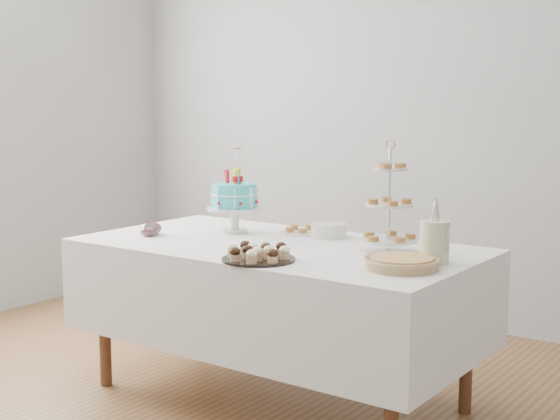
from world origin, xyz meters
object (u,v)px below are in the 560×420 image
Objects in this scene: plate_stack at (329,230)px; jam_bowl_a at (149,231)px; cupcake_tray at (259,252)px; pie at (402,262)px; jam_bowl_b at (151,228)px; birthday_cake at (235,210)px; pastry_plate at (302,230)px; tiered_stand at (389,205)px; utensil_pitcher at (435,241)px; table at (277,290)px.

plate_stack reaches higher than jam_bowl_a.
cupcake_tray is 1.01× the size of pie.
plate_stack is 0.91m from jam_bowl_b.
birthday_cake is 1.38× the size of cupcake_tray.
plate_stack is 0.18m from pastry_plate.
tiered_stand reaches higher than pie.
tiered_stand is 2.17× the size of pastry_plate.
cupcake_tray is 0.67m from plate_stack.
utensil_pitcher reaches higher than cupcake_tray.
birthday_cake is 0.51m from plate_stack.
birthday_cake is 1.58× the size of utensil_pitcher.
tiered_stand reaches higher than birthday_cake.
cupcake_tray is at bearing -37.98° from birthday_cake.
table is 6.04× the size of cupcake_tray.
birthday_cake is 0.44m from jam_bowl_b.
jam_bowl_a is (-0.83, 0.17, -0.01)m from cupcake_tray.
pastry_plate is (-0.61, 0.20, -0.20)m from tiered_stand.
birthday_cake is at bearing 49.97° from jam_bowl_a.
birthday_cake is 0.86× the size of tiered_stand.
birthday_cake reaches higher than cupcake_tray.
jam_bowl_a is at bearing -162.73° from utensil_pitcher.
plate_stack is at bearing 33.61° from jam_bowl_a.
utensil_pitcher reaches higher than table.
table is at bearing -169.95° from utensil_pitcher.
pastry_plate is at bearing 172.54° from plate_stack.
utensil_pitcher is (0.06, 0.17, 0.07)m from pie.
tiered_stand is (0.91, -0.01, 0.09)m from birthday_cake.
tiered_stand reaches higher than pastry_plate.
pastry_plate is at bearing 37.26° from birthday_cake.
cupcake_tray reaches higher than table.
table is at bearing -107.88° from plate_stack.
table is 0.75m from jam_bowl_b.
birthday_cake is 1.86× the size of pastry_plate.
plate_stack is at bearing 30.49° from jam_bowl_b.
table is 0.48m from cupcake_tray.
birthday_cake is 4.59× the size of jam_bowl_a.
jam_bowl_a is (-0.76, -0.50, -0.01)m from plate_stack.
jam_bowl_b reaches higher than jam_bowl_a.
pastry_plate is at bearing 161.83° from tiered_stand.
plate_stack is at bearing 157.79° from tiered_stand.
pastry_plate is 0.78m from jam_bowl_a.
cupcake_tray is (0.54, -0.50, -0.08)m from birthday_cake.
birthday_cake is 3.95× the size of jam_bowl_b.
utensil_pitcher is at bearing -22.29° from plate_stack.
tiered_stand is 0.50m from plate_stack.
pastry_plate is 2.13× the size of jam_bowl_b.
pie reaches higher than table.
pie is 3.28× the size of jam_bowl_a.
jam_bowl_a reaches higher than pie.
cupcake_tray is 2.86× the size of jam_bowl_b.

